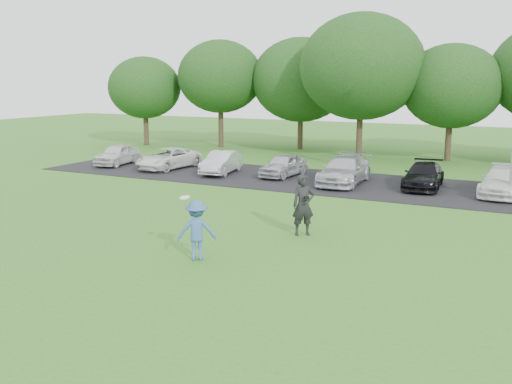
# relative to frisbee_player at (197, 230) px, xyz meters

# --- Properties ---
(ground) EXTENTS (100.00, 100.00, 0.00)m
(ground) POSITION_rel_frisbee_player_xyz_m (0.17, -0.29, -0.82)
(ground) COLOR #337120
(ground) RESTS_ON ground
(parking_lot) EXTENTS (32.00, 6.50, 0.03)m
(parking_lot) POSITION_rel_frisbee_player_xyz_m (0.17, 12.71, -0.80)
(parking_lot) COLOR black
(parking_lot) RESTS_ON ground
(frisbee_player) EXTENTS (1.21, 1.05, 1.79)m
(frisbee_player) POSITION_rel_frisbee_player_xyz_m (0.00, 0.00, 0.00)
(frisbee_player) COLOR #37609C
(frisbee_player) RESTS_ON ground
(camera_bystander) EXTENTS (0.83, 0.78, 1.91)m
(camera_bystander) POSITION_rel_frisbee_player_xyz_m (1.63, 3.57, 0.14)
(camera_bystander) COLOR black
(camera_bystander) RESTS_ON ground
(parked_cars) EXTENTS (28.88, 4.73, 1.24)m
(parked_cars) POSITION_rel_frisbee_player_xyz_m (1.17, 12.69, -0.22)
(parked_cars) COLOR silver
(parked_cars) RESTS_ON parking_lot
(tree_row) EXTENTS (42.39, 9.85, 8.64)m
(tree_row) POSITION_rel_frisbee_player_xyz_m (1.68, 22.47, 4.09)
(tree_row) COLOR #38281C
(tree_row) RESTS_ON ground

